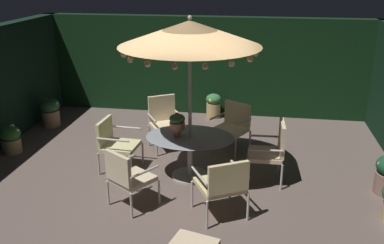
% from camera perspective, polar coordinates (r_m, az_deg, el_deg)
% --- Properties ---
extents(ground_plane, '(8.10, 7.06, 0.02)m').
position_cam_1_polar(ground_plane, '(7.52, -1.34, -6.89)').
color(ground_plane, brown).
extents(hedge_backdrop_rear, '(8.10, 0.30, 2.33)m').
position_cam_1_polar(hedge_backdrop_rear, '(10.28, 2.02, 7.59)').
color(hedge_backdrop_rear, black).
rests_on(hedge_backdrop_rear, ground_plane).
extents(patio_dining_table, '(1.49, 1.14, 0.75)m').
position_cam_1_polar(patio_dining_table, '(7.15, -0.26, -3.20)').
color(patio_dining_table, '#B5AFA4').
rests_on(patio_dining_table, ground_plane).
extents(patio_umbrella, '(2.24, 2.24, 2.72)m').
position_cam_1_polar(patio_umbrella, '(6.63, -0.29, 11.80)').
color(patio_umbrella, '#B6AFAA').
rests_on(patio_umbrella, ground_plane).
extents(centerpiece_planter, '(0.26, 0.26, 0.42)m').
position_cam_1_polar(centerpiece_planter, '(6.98, -2.00, -0.05)').
color(centerpiece_planter, '#A86746').
rests_on(centerpiece_planter, patio_dining_table).
extents(patio_chair_north, '(0.79, 0.78, 1.04)m').
position_cam_1_polar(patio_chair_north, '(8.33, -3.75, 0.42)').
color(patio_chair_north, '#B8B3A5').
rests_on(patio_chair_north, ground_plane).
extents(patio_chair_northeast, '(0.67, 0.67, 0.92)m').
position_cam_1_polar(patio_chair_northeast, '(7.57, -10.34, -2.55)').
color(patio_chair_northeast, '#B8B1A3').
rests_on(patio_chair_northeast, ground_plane).
extents(patio_chair_east, '(0.79, 0.79, 0.93)m').
position_cam_1_polar(patio_chair_east, '(6.34, -8.70, -7.09)').
color(patio_chair_east, '#BAB6A9').
rests_on(patio_chair_east, ground_plane).
extents(patio_chair_southeast, '(0.87, 0.87, 0.94)m').
position_cam_1_polar(patio_chair_southeast, '(6.02, 4.14, -8.20)').
color(patio_chair_southeast, '#BAB6AC').
rests_on(patio_chair_southeast, ground_plane).
extents(patio_chair_south, '(0.59, 0.66, 1.05)m').
position_cam_1_polar(patio_chair_south, '(7.11, 10.73, -3.45)').
color(patio_chair_south, '#B2AEA7').
rests_on(patio_chair_south, ground_plane).
extents(patio_chair_southwest, '(0.80, 0.78, 0.96)m').
position_cam_1_polar(patio_chair_southwest, '(8.19, 5.55, -0.25)').
color(patio_chair_southwest, '#B3ADAD').
rests_on(patio_chair_southwest, ground_plane).
extents(potted_plant_right_far, '(0.44, 0.44, 0.65)m').
position_cam_1_polar(potted_plant_right_far, '(10.04, -18.54, 1.35)').
color(potted_plant_right_far, '#83674B').
rests_on(potted_plant_right_far, ground_plane).
extents(potted_plant_left_far, '(0.36, 0.36, 0.58)m').
position_cam_1_polar(potted_plant_left_far, '(10.10, 2.91, 2.31)').
color(potted_plant_left_far, tan).
rests_on(potted_plant_left_far, ground_plane).
extents(potted_plant_back_left, '(0.39, 0.40, 0.53)m').
position_cam_1_polar(potted_plant_back_left, '(8.89, -23.20, -2.11)').
color(potted_plant_back_left, olive).
rests_on(potted_plant_back_left, ground_plane).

